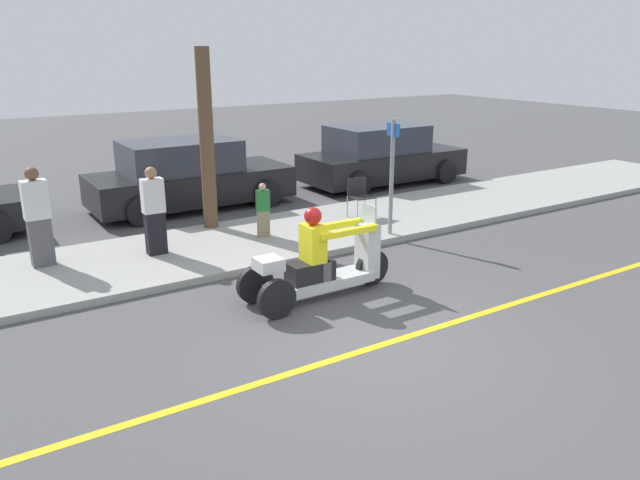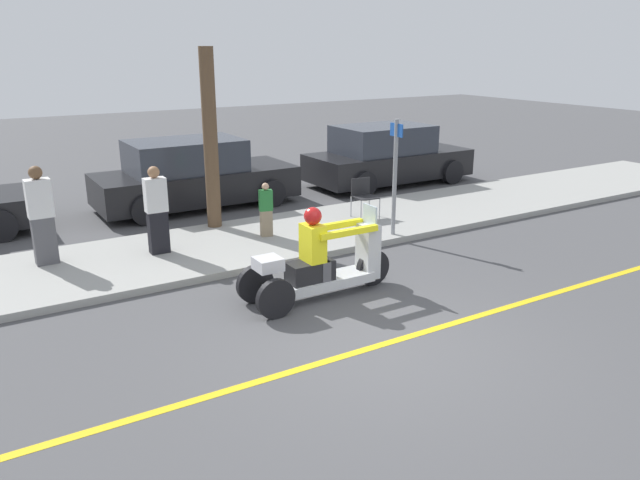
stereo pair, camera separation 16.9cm
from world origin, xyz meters
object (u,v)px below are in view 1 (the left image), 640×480
spectator_far_back (154,213)px  spectator_with_child (263,211)px  street_sign (392,173)px  motorcycle_trike (320,266)px  parked_car_lot_center (188,176)px  tree_trunk (207,140)px  folding_chair_curbside (359,193)px  spectator_by_tree (38,219)px  parked_car_lot_far (381,156)px

spectator_far_back → spectator_with_child: (2.06, -0.08, -0.24)m
street_sign → motorcycle_trike: bearing=-147.6°
motorcycle_trike → parked_car_lot_center: 6.17m
spectator_with_child → tree_trunk: bearing=117.0°
motorcycle_trike → spectator_far_back: 3.34m
folding_chair_curbside → street_sign: size_ratio=0.37×
spectator_far_back → spectator_by_tree: spectator_by_tree is taller
spectator_far_back → parked_car_lot_center: (1.84, 3.20, -0.12)m
street_sign → parked_car_lot_center: bearing=117.9°
parked_car_lot_center → parked_car_lot_far: 5.36m
spectator_with_child → spectator_by_tree: spectator_by_tree is taller
parked_car_lot_center → parked_car_lot_far: parked_car_lot_far is taller
spectator_with_child → parked_car_lot_center: (-0.22, 3.28, 0.12)m
tree_trunk → parked_car_lot_far: bearing=17.8°
spectator_by_tree → tree_trunk: tree_trunk is taller
street_sign → spectator_by_tree: bearing=164.4°
spectator_with_child → parked_car_lot_center: parked_car_lot_center is taller
folding_chair_curbside → street_sign: street_sign is taller
folding_chair_curbside → parked_car_lot_center: size_ratio=0.18×
motorcycle_trike → street_sign: bearing=32.4°
street_sign → parked_car_lot_far: bearing=54.3°
folding_chair_curbside → tree_trunk: (-2.96, 0.98, 1.23)m
spectator_far_back → parked_car_lot_center: 3.69m
parked_car_lot_center → street_sign: 5.07m
spectator_by_tree → tree_trunk: 3.45m
parked_car_lot_center → street_sign: bearing=-62.1°
motorcycle_trike → spectator_far_back: spectator_far_back is taller
spectator_by_tree → parked_car_lot_center: (3.62, 2.77, -0.18)m
spectator_with_child → spectator_by_tree: bearing=172.5°
spectator_far_back → tree_trunk: 2.07m
motorcycle_trike → spectator_by_tree: spectator_by_tree is taller
parked_car_lot_far → street_sign: 5.15m
spectator_far_back → tree_trunk: tree_trunk is taller
spectator_by_tree → folding_chair_curbside: size_ratio=2.01×
spectator_by_tree → parked_car_lot_far: 9.31m
folding_chair_curbside → parked_car_lot_far: bearing=45.6°
motorcycle_trike → parked_car_lot_far: bearing=45.9°
spectator_far_back → parked_car_lot_far: (7.19, 2.90, -0.12)m
spectator_far_back → motorcycle_trike: bearing=-62.9°
spectator_far_back → spectator_with_child: 2.07m
spectator_with_child → spectator_far_back: bearing=177.6°
motorcycle_trike → folding_chair_curbside: (2.92, 3.04, 0.13)m
spectator_by_tree → spectator_with_child: bearing=-7.5°
spectator_with_child → tree_trunk: size_ratio=0.30×
spectator_with_child → folding_chair_curbside: (2.37, 0.17, 0.01)m
motorcycle_trike → parked_car_lot_center: bearing=87.0°
spectator_by_tree → street_sign: size_ratio=0.75×
motorcycle_trike → spectator_with_child: bearing=79.2°
spectator_with_child → spectator_by_tree: size_ratio=0.63×
parked_car_lot_far → tree_trunk: bearing=-162.2°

